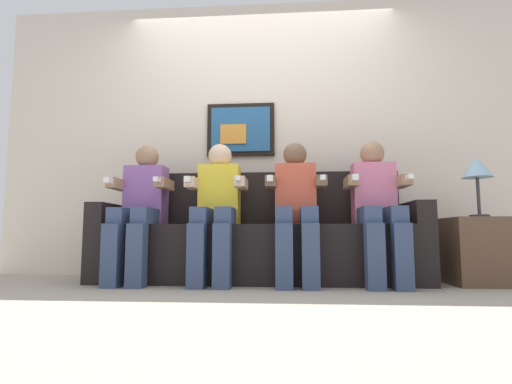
{
  "coord_description": "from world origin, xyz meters",
  "views": [
    {
      "loc": [
        0.23,
        -2.88,
        0.37
      ],
      "look_at": [
        0.0,
        0.15,
        0.7
      ],
      "focal_mm": 27.87,
      "sensor_mm": 36.0,
      "label": 1
    }
  ],
  "objects_px": {
    "person_left_center": "(217,204)",
    "person_rightmost": "(377,204)",
    "person_leftmost": "(140,205)",
    "side_table_right": "(477,251)",
    "table_lamp": "(477,170)",
    "couch": "(258,242)",
    "person_right_center": "(296,204)"
  },
  "relations": [
    {
      "from": "person_rightmost",
      "to": "side_table_right",
      "type": "xyz_separation_m",
      "value": [
        0.73,
        0.06,
        -0.36
      ]
    },
    {
      "from": "person_leftmost",
      "to": "side_table_right",
      "type": "height_order",
      "value": "person_leftmost"
    },
    {
      "from": "person_right_center",
      "to": "table_lamp",
      "type": "xyz_separation_m",
      "value": [
        1.36,
        0.03,
        0.25
      ]
    },
    {
      "from": "couch",
      "to": "side_table_right",
      "type": "bearing_deg",
      "value": -3.75
    },
    {
      "from": "couch",
      "to": "person_right_center",
      "type": "xyz_separation_m",
      "value": [
        0.31,
        -0.17,
        0.29
      ]
    },
    {
      "from": "couch",
      "to": "person_right_center",
      "type": "relative_size",
      "value": 2.33
    },
    {
      "from": "person_rightmost",
      "to": "table_lamp",
      "type": "distance_m",
      "value": 0.79
    },
    {
      "from": "person_right_center",
      "to": "person_leftmost",
      "type": "bearing_deg",
      "value": 180.0
    },
    {
      "from": "person_right_center",
      "to": "couch",
      "type": "bearing_deg",
      "value": 151.01
    },
    {
      "from": "person_left_center",
      "to": "side_table_right",
      "type": "xyz_separation_m",
      "value": [
        1.95,
        0.06,
        -0.36
      ]
    },
    {
      "from": "person_rightmost",
      "to": "table_lamp",
      "type": "xyz_separation_m",
      "value": [
        0.75,
        0.03,
        0.25
      ]
    },
    {
      "from": "person_leftmost",
      "to": "side_table_right",
      "type": "distance_m",
      "value": 2.59
    },
    {
      "from": "table_lamp",
      "to": "person_right_center",
      "type": "bearing_deg",
      "value": -178.73
    },
    {
      "from": "person_left_center",
      "to": "person_rightmost",
      "type": "xyz_separation_m",
      "value": [
        1.22,
        0.0,
        0.0
      ]
    },
    {
      "from": "person_left_center",
      "to": "person_rightmost",
      "type": "relative_size",
      "value": 1.0
    },
    {
      "from": "couch",
      "to": "person_left_center",
      "type": "relative_size",
      "value": 2.33
    },
    {
      "from": "couch",
      "to": "person_right_center",
      "type": "distance_m",
      "value": 0.46
    },
    {
      "from": "person_leftmost",
      "to": "table_lamp",
      "type": "relative_size",
      "value": 2.41
    },
    {
      "from": "couch",
      "to": "person_leftmost",
      "type": "xyz_separation_m",
      "value": [
        -0.92,
        -0.17,
        0.29
      ]
    },
    {
      "from": "person_right_center",
      "to": "table_lamp",
      "type": "height_order",
      "value": "person_right_center"
    },
    {
      "from": "person_rightmost",
      "to": "person_right_center",
      "type": "bearing_deg",
      "value": 180.0
    },
    {
      "from": "table_lamp",
      "to": "person_rightmost",
      "type": "bearing_deg",
      "value": -177.7
    },
    {
      "from": "person_leftmost",
      "to": "person_rightmost",
      "type": "bearing_deg",
      "value": 0.0
    },
    {
      "from": "person_left_center",
      "to": "person_rightmost",
      "type": "distance_m",
      "value": 1.22
    },
    {
      "from": "person_rightmost",
      "to": "couch",
      "type": "bearing_deg",
      "value": 169.54
    },
    {
      "from": "side_table_right",
      "to": "person_right_center",
      "type": "bearing_deg",
      "value": -177.37
    },
    {
      "from": "person_left_center",
      "to": "table_lamp",
      "type": "xyz_separation_m",
      "value": [
        1.97,
        0.03,
        0.25
      ]
    },
    {
      "from": "person_rightmost",
      "to": "side_table_right",
      "type": "bearing_deg",
      "value": 4.82
    },
    {
      "from": "couch",
      "to": "person_right_center",
      "type": "height_order",
      "value": "person_right_center"
    },
    {
      "from": "person_leftmost",
      "to": "person_right_center",
      "type": "distance_m",
      "value": 1.22
    },
    {
      "from": "couch",
      "to": "table_lamp",
      "type": "xyz_separation_m",
      "value": [
        1.67,
        -0.14,
        0.55
      ]
    },
    {
      "from": "person_right_center",
      "to": "table_lamp",
      "type": "bearing_deg",
      "value": 1.27
    }
  ]
}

